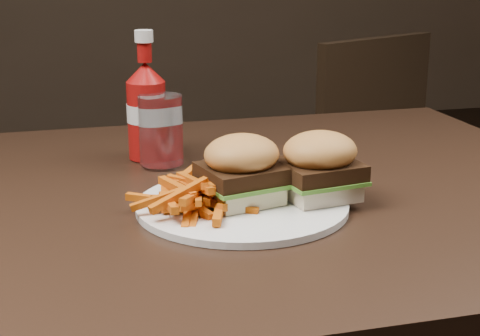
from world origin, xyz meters
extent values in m
cube|color=black|center=(0.00, 0.00, 0.73)|extent=(1.20, 0.80, 0.04)
cube|color=black|center=(0.56, 0.89, 0.43)|extent=(0.52, 0.52, 0.04)
cylinder|color=white|center=(0.08, -0.08, 0.76)|extent=(0.26, 0.26, 0.01)
cube|color=#FDEDC0|center=(0.08, -0.08, 0.77)|extent=(0.10, 0.10, 0.02)
cube|color=beige|center=(0.18, -0.09, 0.77)|extent=(0.09, 0.09, 0.02)
cylinder|color=maroon|center=(0.00, 0.17, 0.81)|extent=(0.06, 0.06, 0.12)
cylinder|color=white|center=(0.01, 0.13, 0.81)|extent=(0.07, 0.07, 0.10)
camera|label=1|loc=(-0.14, -0.91, 1.06)|focal=55.00mm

